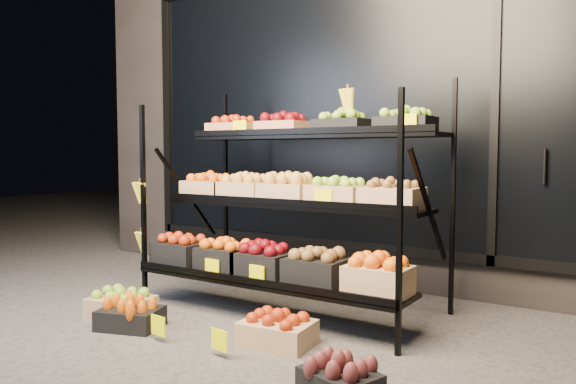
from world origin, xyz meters
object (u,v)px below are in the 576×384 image
Objects in this scene: floor_crate_left at (121,304)px; floor_crate_midleft at (130,314)px; display_rack at (285,202)px; floor_crate_midright at (277,329)px.

floor_crate_left reaches higher than floor_crate_midleft.
floor_crate_left is at bearing 133.49° from floor_crate_midleft.
floor_crate_midright is at bearing -60.05° from display_rack.
display_rack is at bearing 33.67° from floor_crate_left.
floor_crate_midleft is at bearing -171.20° from floor_crate_midright.
floor_crate_midright is at bearing -2.77° from floor_crate_left.
floor_crate_midright is (0.37, -0.65, -0.69)m from display_rack.
floor_crate_left is at bearing -137.43° from display_rack.
floor_crate_midleft is 1.01× the size of floor_crate_midright.
floor_crate_left is (-0.85, -0.78, -0.69)m from display_rack.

